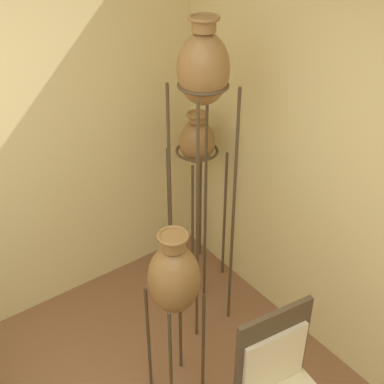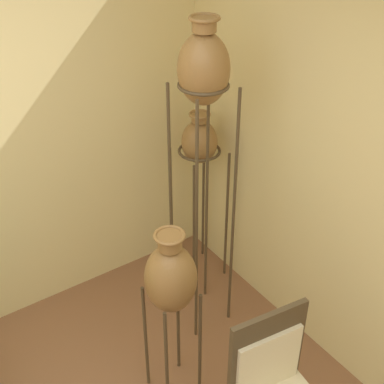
{
  "view_description": "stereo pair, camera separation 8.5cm",
  "coord_description": "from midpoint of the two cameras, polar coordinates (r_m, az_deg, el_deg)",
  "views": [
    {
      "loc": [
        -0.23,
        -1.02,
        2.86
      ],
      "look_at": [
        1.4,
        1.17,
        1.09
      ],
      "focal_mm": 50.0,
      "sensor_mm": 36.0,
      "label": 1
    },
    {
      "loc": [
        -0.16,
        -1.07,
        2.86
      ],
      "look_at": [
        1.4,
        1.17,
        1.09
      ],
      "focal_mm": 50.0,
      "sensor_mm": 36.0,
      "label": 2
    }
  ],
  "objects": [
    {
      "name": "vase_stand_short",
      "position": [
        2.91,
        -2.77,
        -9.33
      ],
      "size": [
        0.29,
        0.29,
        1.21
      ],
      "color": "#473823",
      "rests_on": "ground_plane"
    },
    {
      "name": "vase_stand_tall",
      "position": [
        2.99,
        0.37,
        11.9
      ],
      "size": [
        0.31,
        0.31,
        2.13
      ],
      "color": "#473823",
      "rests_on": "ground_plane"
    },
    {
      "name": "vase_stand_medium",
      "position": [
        3.7,
        -0.12,
        4.81
      ],
      "size": [
        0.32,
        0.32,
        1.37
      ],
      "color": "#473823",
      "rests_on": "ground_plane"
    }
  ]
}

